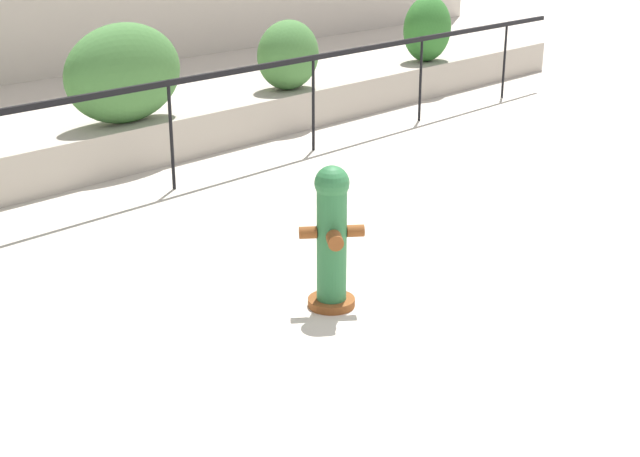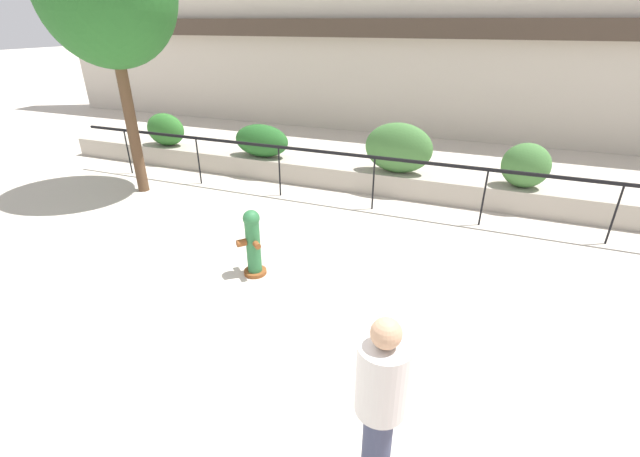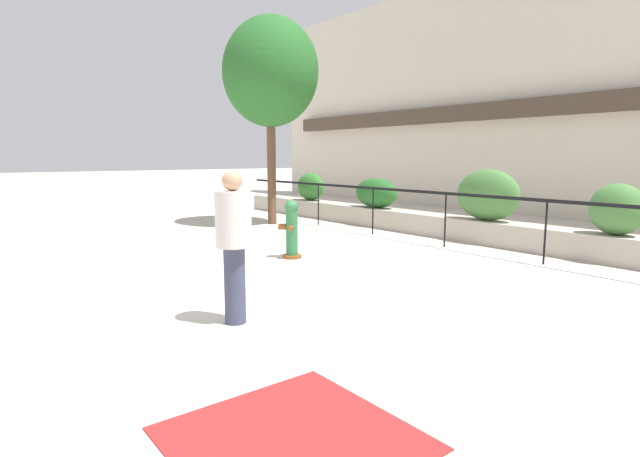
{
  "view_description": "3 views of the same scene",
  "coord_description": "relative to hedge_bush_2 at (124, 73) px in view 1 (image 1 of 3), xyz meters",
  "views": [
    {
      "loc": [
        -5.53,
        -2.27,
        2.8
      ],
      "look_at": [
        -0.87,
        2.02,
        0.5
      ],
      "focal_mm": 50.0,
      "sensor_mm": 36.0,
      "label": 1
    },
    {
      "loc": [
        2.0,
        -3.22,
        3.59
      ],
      "look_at": [
        -0.29,
        2.62,
        0.52
      ],
      "focal_mm": 24.0,
      "sensor_mm": 36.0,
      "label": 2
    },
    {
      "loc": [
        6.46,
        -3.46,
        1.88
      ],
      "look_at": [
        -0.57,
        2.05,
        0.58
      ],
      "focal_mm": 28.0,
      "sensor_mm": 36.0,
      "label": 3
    }
  ],
  "objects": [
    {
      "name": "hedge_bush_3",
      "position": [
        2.59,
        0.0,
        -0.1
      ],
      "size": [
        0.94,
        0.66,
        0.91
      ],
      "primitive_type": "ellipsoid",
      "color": "#427538",
      "rests_on": "planter_wall_low"
    },
    {
      "name": "fire_hydrant",
      "position": [
        -1.29,
        -4.25,
        -0.5
      ],
      "size": [
        0.5,
        0.5,
        1.08
      ],
      "color": "brown",
      "rests_on": "ground"
    },
    {
      "name": "ground_plane",
      "position": [
        -0.25,
        -6.0,
        -1.05
      ],
      "size": [
        120.0,
        120.0,
        0.0
      ],
      "primitive_type": "plane",
      "color": "beige"
    },
    {
      "name": "hedge_bush_2",
      "position": [
        0.0,
        0.0,
        0.0
      ],
      "size": [
        1.5,
        0.64,
        1.11
      ],
      "primitive_type": "ellipsoid",
      "color": "#427538",
      "rests_on": "planter_wall_low"
    },
    {
      "name": "hedge_bush_4",
      "position": [
        5.67,
        0.0,
        -0.05
      ],
      "size": [
        0.93,
        0.62,
        1.0
      ],
      "primitive_type": "ellipsoid",
      "color": "#2D6B28",
      "rests_on": "planter_wall_low"
    },
    {
      "name": "fence_railing_segment",
      "position": [
        -0.25,
        -1.1,
        -0.04
      ],
      "size": [
        15.0,
        0.05,
        1.15
      ],
      "color": "black",
      "rests_on": "ground"
    },
    {
      "name": "planter_wall_low",
      "position": [
        -0.25,
        0.0,
        -0.8
      ],
      "size": [
        18.0,
        0.7,
        0.5
      ],
      "primitive_type": "cube",
      "color": "#ADA393",
      "rests_on": "ground"
    }
  ]
}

